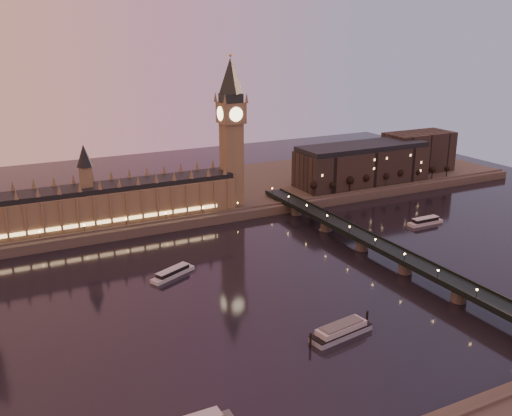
# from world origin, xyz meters

# --- Properties ---
(ground) EXTENTS (700.00, 700.00, 0.00)m
(ground) POSITION_xyz_m (0.00, 0.00, 0.00)
(ground) COLOR black
(ground) RESTS_ON ground
(far_embankment) EXTENTS (560.00, 130.00, 6.00)m
(far_embankment) POSITION_xyz_m (30.00, 165.00, 3.00)
(far_embankment) COLOR #423D35
(far_embankment) RESTS_ON ground
(palace_of_westminster) EXTENTS (180.00, 26.62, 52.00)m
(palace_of_westminster) POSITION_xyz_m (-40.12, 120.99, 21.71)
(palace_of_westminster) COLOR brown
(palace_of_westminster) RESTS_ON ground
(big_ben) EXTENTS (17.68, 17.68, 104.00)m
(big_ben) POSITION_xyz_m (53.99, 120.99, 63.95)
(big_ben) COLOR brown
(big_ben) RESTS_ON ground
(westminster_bridge) EXTENTS (13.20, 260.00, 15.30)m
(westminster_bridge) POSITION_xyz_m (91.61, 0.00, 5.52)
(westminster_bridge) COLOR black
(westminster_bridge) RESTS_ON ground
(city_block) EXTENTS (155.00, 45.00, 34.00)m
(city_block) POSITION_xyz_m (194.94, 130.93, 22.24)
(city_block) COLOR black
(city_block) RESTS_ON ground
(bare_tree_0) EXTENTS (5.18, 5.18, 10.52)m
(bare_tree_0) POSITION_xyz_m (113.58, 109.00, 13.83)
(bare_tree_0) COLOR black
(bare_tree_0) RESTS_ON ground
(bare_tree_1) EXTENTS (5.18, 5.18, 10.52)m
(bare_tree_1) POSITION_xyz_m (130.33, 109.00, 13.83)
(bare_tree_1) COLOR black
(bare_tree_1) RESTS_ON ground
(bare_tree_2) EXTENTS (5.18, 5.18, 10.52)m
(bare_tree_2) POSITION_xyz_m (147.09, 109.00, 13.83)
(bare_tree_2) COLOR black
(bare_tree_2) RESTS_ON ground
(bare_tree_3) EXTENTS (5.18, 5.18, 10.52)m
(bare_tree_3) POSITION_xyz_m (163.84, 109.00, 13.83)
(bare_tree_3) COLOR black
(bare_tree_3) RESTS_ON ground
(bare_tree_4) EXTENTS (5.18, 5.18, 10.52)m
(bare_tree_4) POSITION_xyz_m (180.59, 109.00, 13.83)
(bare_tree_4) COLOR black
(bare_tree_4) RESTS_ON ground
(bare_tree_5) EXTENTS (5.18, 5.18, 10.52)m
(bare_tree_5) POSITION_xyz_m (197.35, 109.00, 13.83)
(bare_tree_5) COLOR black
(bare_tree_5) RESTS_ON ground
(bare_tree_6) EXTENTS (5.18, 5.18, 10.52)m
(bare_tree_6) POSITION_xyz_m (214.10, 109.00, 13.83)
(bare_tree_6) COLOR black
(bare_tree_6) RESTS_ON ground
(bare_tree_7) EXTENTS (5.18, 5.18, 10.52)m
(bare_tree_7) POSITION_xyz_m (230.85, 109.00, 13.83)
(bare_tree_7) COLOR black
(bare_tree_7) RESTS_ON ground
(bare_tree_8) EXTENTS (5.18, 5.18, 10.52)m
(bare_tree_8) POSITION_xyz_m (247.61, 109.00, 13.83)
(bare_tree_8) COLOR black
(bare_tree_8) RESTS_ON ground
(cruise_boat_a) EXTENTS (27.21, 17.28, 4.38)m
(cruise_boat_a) POSITION_xyz_m (-20.97, 33.62, 1.93)
(cruise_boat_a) COLOR silver
(cruise_boat_a) RESTS_ON ground
(cruise_boat_b) EXTENTS (25.74, 6.49, 4.75)m
(cruise_boat_b) POSITION_xyz_m (158.39, 37.36, 2.09)
(cruise_boat_b) COLOR silver
(cruise_boat_b) RESTS_ON ground
(moored_barge) EXTENTS (33.69, 12.61, 6.25)m
(moored_barge) POSITION_xyz_m (22.53, -58.21, 2.64)
(moored_barge) COLOR #8B9CB1
(moored_barge) RESTS_ON ground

